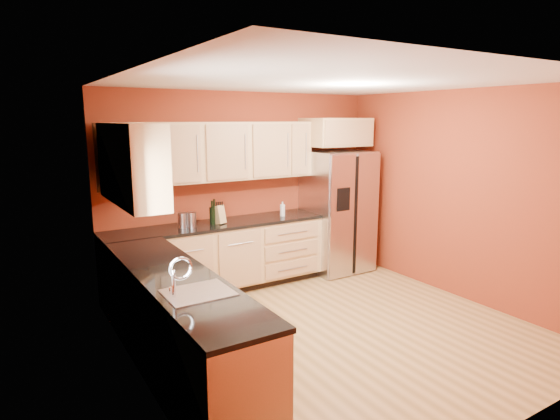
# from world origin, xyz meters

# --- Properties ---
(floor) EXTENTS (4.00, 4.00, 0.00)m
(floor) POSITION_xyz_m (0.00, 0.00, 0.00)
(floor) COLOR olive
(floor) RESTS_ON ground
(ceiling) EXTENTS (4.00, 4.00, 0.00)m
(ceiling) POSITION_xyz_m (0.00, 0.00, 2.60)
(ceiling) COLOR white
(ceiling) RESTS_ON wall_back
(wall_back) EXTENTS (4.00, 0.04, 2.60)m
(wall_back) POSITION_xyz_m (0.00, 2.00, 1.30)
(wall_back) COLOR maroon
(wall_back) RESTS_ON floor
(wall_front) EXTENTS (4.00, 0.04, 2.60)m
(wall_front) POSITION_xyz_m (0.00, -2.00, 1.30)
(wall_front) COLOR maroon
(wall_front) RESTS_ON floor
(wall_left) EXTENTS (0.04, 4.00, 2.60)m
(wall_left) POSITION_xyz_m (-2.00, 0.00, 1.30)
(wall_left) COLOR maroon
(wall_left) RESTS_ON floor
(wall_right) EXTENTS (0.04, 4.00, 2.60)m
(wall_right) POSITION_xyz_m (2.00, 0.00, 1.30)
(wall_right) COLOR maroon
(wall_right) RESTS_ON floor
(base_cabinets_back) EXTENTS (2.90, 0.60, 0.88)m
(base_cabinets_back) POSITION_xyz_m (-0.55, 1.70, 0.44)
(base_cabinets_back) COLOR tan
(base_cabinets_back) RESTS_ON floor
(base_cabinets_left) EXTENTS (0.60, 2.80, 0.88)m
(base_cabinets_left) POSITION_xyz_m (-1.70, 0.00, 0.44)
(base_cabinets_left) COLOR tan
(base_cabinets_left) RESTS_ON floor
(countertop_back) EXTENTS (2.90, 0.62, 0.04)m
(countertop_back) POSITION_xyz_m (-0.55, 1.69, 0.90)
(countertop_back) COLOR black
(countertop_back) RESTS_ON base_cabinets_back
(countertop_left) EXTENTS (0.62, 2.80, 0.04)m
(countertop_left) POSITION_xyz_m (-1.69, 0.00, 0.90)
(countertop_left) COLOR black
(countertop_left) RESTS_ON base_cabinets_left
(upper_cabinets_back) EXTENTS (2.30, 0.33, 0.75)m
(upper_cabinets_back) POSITION_xyz_m (-0.25, 1.83, 1.83)
(upper_cabinets_back) COLOR tan
(upper_cabinets_back) RESTS_ON wall_back
(upper_cabinets_left) EXTENTS (0.33, 1.35, 0.75)m
(upper_cabinets_left) POSITION_xyz_m (-1.83, 0.72, 1.83)
(upper_cabinets_left) COLOR tan
(upper_cabinets_left) RESTS_ON wall_left
(corner_upper_cabinet) EXTENTS (0.67, 0.67, 0.75)m
(corner_upper_cabinet) POSITION_xyz_m (-1.67, 1.67, 1.83)
(corner_upper_cabinet) COLOR tan
(corner_upper_cabinet) RESTS_ON wall_back
(over_fridge_cabinet) EXTENTS (0.92, 0.60, 0.40)m
(over_fridge_cabinet) POSITION_xyz_m (1.35, 1.70, 2.05)
(over_fridge_cabinet) COLOR tan
(over_fridge_cabinet) RESTS_ON wall_back
(refrigerator) EXTENTS (0.90, 0.75, 1.78)m
(refrigerator) POSITION_xyz_m (1.35, 1.62, 0.89)
(refrigerator) COLOR #AAA9AE
(refrigerator) RESTS_ON floor
(window) EXTENTS (0.03, 0.90, 1.00)m
(window) POSITION_xyz_m (-1.98, -0.50, 1.55)
(window) COLOR white
(window) RESTS_ON wall_left
(sink_faucet) EXTENTS (0.50, 0.42, 0.30)m
(sink_faucet) POSITION_xyz_m (-1.69, -0.50, 1.07)
(sink_faucet) COLOR silver
(sink_faucet) RESTS_ON countertop_left
(canister_left) EXTENTS (0.13, 0.13, 0.19)m
(canister_left) POSITION_xyz_m (-0.92, 1.65, 1.01)
(canister_left) COLOR #AAA9AE
(canister_left) RESTS_ON countertop_back
(canister_right) EXTENTS (0.12, 0.12, 0.19)m
(canister_right) POSITION_xyz_m (-1.02, 1.69, 1.01)
(canister_right) COLOR #AAA9AE
(canister_right) RESTS_ON countertop_back
(wine_bottle_a) EXTENTS (0.09, 0.09, 0.31)m
(wine_bottle_a) POSITION_xyz_m (-0.64, 1.65, 1.07)
(wine_bottle_a) COLOR black
(wine_bottle_a) RESTS_ON countertop_back
(wine_bottle_b) EXTENTS (0.09, 0.09, 0.32)m
(wine_bottle_b) POSITION_xyz_m (-0.59, 1.68, 1.08)
(wine_bottle_b) COLOR black
(wine_bottle_b) RESTS_ON countertop_back
(knife_block) EXTENTS (0.15, 0.14, 0.23)m
(knife_block) POSITION_xyz_m (-0.54, 1.66, 1.04)
(knife_block) COLOR tan
(knife_block) RESTS_ON countertop_back
(soap_dispenser) EXTENTS (0.09, 0.09, 0.20)m
(soap_dispenser) POSITION_xyz_m (0.40, 1.63, 1.02)
(soap_dispenser) COLOR silver
(soap_dispenser) RESTS_ON countertop_back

